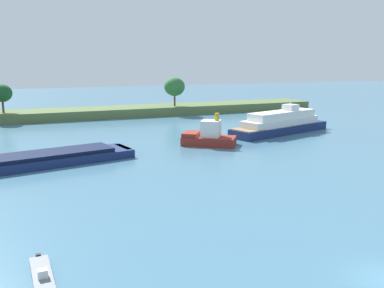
{
  "coord_description": "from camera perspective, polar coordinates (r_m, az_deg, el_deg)",
  "views": [
    {
      "loc": [
        -19.79,
        -16.34,
        13.17
      ],
      "look_at": [
        2.44,
        38.15,
        1.2
      ],
      "focal_mm": 38.16,
      "sensor_mm": 36.0,
      "label": 1
    }
  ],
  "objects": [
    {
      "name": "treeline_island",
      "position": [
        100.53,
        -12.86,
        5.18
      ],
      "size": [
        98.8,
        10.53,
        9.95
      ],
      "color": "#566B3D",
      "rests_on": "ground"
    },
    {
      "name": "tugboat",
      "position": [
        65.12,
        2.28,
        1.02
      ],
      "size": [
        9.22,
        8.33,
        5.18
      ],
      "color": "maroon",
      "rests_on": "ground"
    },
    {
      "name": "fishing_skiff",
      "position": [
        89.09,
        15.24,
        2.74
      ],
      "size": [
        3.08,
        6.25,
        0.92
      ],
      "color": "navy",
      "rests_on": "ground"
    },
    {
      "name": "small_motorboat",
      "position": [
        27.64,
        -20.17,
        -17.09
      ],
      "size": [
        1.43,
        5.5,
        0.99
      ],
      "color": "slate",
      "rests_on": "ground"
    },
    {
      "name": "white_riverboat",
      "position": [
        77.93,
        12.28,
        2.82
      ],
      "size": [
        22.81,
        11.45,
        6.56
      ],
      "color": "navy",
      "rests_on": "ground"
    },
    {
      "name": "cargo_barge",
      "position": [
        55.45,
        -23.44,
        -2.24
      ],
      "size": [
        28.95,
        11.35,
        5.71
      ],
      "color": "navy",
      "rests_on": "ground"
    }
  ]
}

